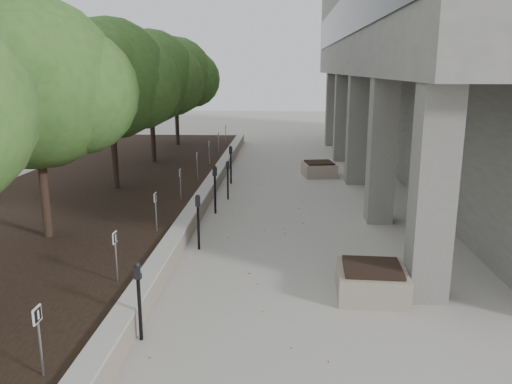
% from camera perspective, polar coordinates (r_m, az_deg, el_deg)
% --- Properties ---
extents(ground, '(90.00, 90.00, 0.00)m').
position_cam_1_polar(ground, '(9.22, -1.57, -13.73)').
color(ground, '#B0ABA2').
rests_on(ground, ground).
extents(retaining_wall, '(0.39, 26.00, 0.50)m').
position_cam_1_polar(retaining_wall, '(17.80, -5.10, 0.59)').
color(retaining_wall, tan).
rests_on(retaining_wall, ground).
extents(planting_bed, '(7.00, 26.00, 0.40)m').
position_cam_1_polar(planting_bed, '(18.68, -16.33, 0.56)').
color(planting_bed, black).
rests_on(planting_bed, ground).
extents(crabapple_tree_2, '(4.60, 4.00, 5.44)m').
position_cam_1_polar(crabapple_tree_2, '(12.49, -23.19, 7.39)').
color(crabapple_tree_2, '#335E24').
rests_on(crabapple_tree_2, planting_bed).
extents(crabapple_tree_3, '(4.60, 4.00, 5.44)m').
position_cam_1_polar(crabapple_tree_3, '(17.11, -15.84, 9.34)').
color(crabapple_tree_3, '#335E24').
rests_on(crabapple_tree_3, planting_bed).
extents(crabapple_tree_4, '(4.60, 4.00, 5.44)m').
position_cam_1_polar(crabapple_tree_4, '(21.89, -11.62, 10.39)').
color(crabapple_tree_4, '#335E24').
rests_on(crabapple_tree_4, planting_bed).
extents(crabapple_tree_5, '(4.60, 4.00, 5.44)m').
position_cam_1_polar(crabapple_tree_5, '(26.76, -8.91, 11.03)').
color(crabapple_tree_5, '#335E24').
rests_on(crabapple_tree_5, planting_bed).
extents(parking_sign_1, '(0.04, 0.22, 0.96)m').
position_cam_1_polar(parking_sign_1, '(7.25, -22.94, -15.12)').
color(parking_sign_1, black).
rests_on(parking_sign_1, planting_bed).
extents(parking_sign_2, '(0.04, 0.22, 0.96)m').
position_cam_1_polar(parking_sign_2, '(9.77, -15.33, -6.98)').
color(parking_sign_2, black).
rests_on(parking_sign_2, planting_bed).
extents(parking_sign_3, '(0.04, 0.22, 0.96)m').
position_cam_1_polar(parking_sign_3, '(12.51, -11.08, -2.23)').
color(parking_sign_3, black).
rests_on(parking_sign_3, planting_bed).
extents(parking_sign_4, '(0.04, 0.22, 0.96)m').
position_cam_1_polar(parking_sign_4, '(15.35, -8.40, 0.81)').
color(parking_sign_4, black).
rests_on(parking_sign_4, planting_bed).
extents(parking_sign_5, '(0.04, 0.22, 0.96)m').
position_cam_1_polar(parking_sign_5, '(18.23, -6.56, 2.89)').
color(parking_sign_5, black).
rests_on(parking_sign_5, planting_bed).
extents(parking_sign_6, '(0.04, 0.22, 0.96)m').
position_cam_1_polar(parking_sign_6, '(21.15, -5.22, 4.39)').
color(parking_sign_6, black).
rests_on(parking_sign_6, planting_bed).
extents(parking_sign_7, '(0.04, 0.22, 0.96)m').
position_cam_1_polar(parking_sign_7, '(24.09, -4.20, 5.53)').
color(parking_sign_7, black).
rests_on(parking_sign_7, planting_bed).
extents(parking_sign_8, '(0.04, 0.22, 0.96)m').
position_cam_1_polar(parking_sign_8, '(27.05, -3.40, 6.42)').
color(parking_sign_8, black).
rests_on(parking_sign_8, planting_bed).
extents(parking_meter_1, '(0.13, 0.10, 1.32)m').
position_cam_1_polar(parking_meter_1, '(8.43, -12.87, -11.81)').
color(parking_meter_1, black).
rests_on(parking_meter_1, ground).
extents(parking_meter_2, '(0.14, 0.10, 1.36)m').
position_cam_1_polar(parking_meter_2, '(12.25, -6.45, -3.36)').
color(parking_meter_2, black).
rests_on(parking_meter_2, ground).
extents(parking_meter_3, '(0.17, 0.15, 1.46)m').
position_cam_1_polar(parking_meter_3, '(15.25, -4.59, 0.26)').
color(parking_meter_3, black).
rests_on(parking_meter_3, ground).
extents(parking_meter_4, '(0.13, 0.10, 1.30)m').
position_cam_1_polar(parking_meter_4, '(16.90, -3.16, 1.31)').
color(parking_meter_4, black).
rests_on(parking_meter_4, ground).
extents(parking_meter_5, '(0.16, 0.12, 1.44)m').
position_cam_1_polar(parking_meter_5, '(19.25, -2.82, 3.05)').
color(parking_meter_5, black).
rests_on(parking_meter_5, ground).
extents(planter_front, '(1.35, 1.35, 0.60)m').
position_cam_1_polar(planter_front, '(10.12, 12.76, -9.63)').
color(planter_front, tan).
rests_on(planter_front, ground).
extents(planter_back, '(1.45, 1.45, 0.59)m').
position_cam_1_polar(planter_back, '(20.83, 7.04, 2.57)').
color(planter_back, tan).
rests_on(planter_back, ground).
extents(berry_scatter, '(3.30, 14.10, 0.02)m').
position_cam_1_polar(berry_scatter, '(13.85, -0.31, -4.17)').
color(berry_scatter, '#99240B').
rests_on(berry_scatter, ground).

